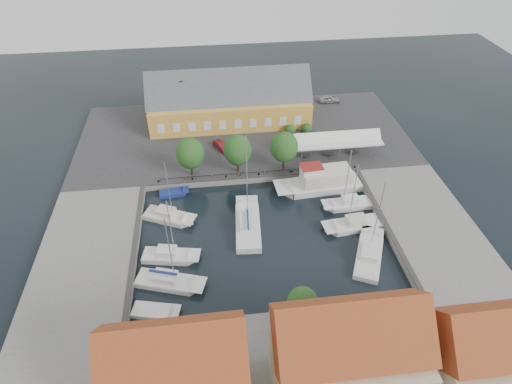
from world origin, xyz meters
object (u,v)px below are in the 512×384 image
Objects in this scene: trawler at (321,182)px; west_boat_d at (169,283)px; east_boat_a at (347,205)px; car_silver at (329,99)px; launch_nw at (173,194)px; tent_canopy at (337,141)px; west_boat_b at (169,217)px; car_red at (221,146)px; launch_sw at (155,312)px; warehouse at (226,103)px; center_sailboat at (248,225)px; east_boat_c at (369,255)px; east_boat_b at (353,226)px; west_boat_c at (170,257)px.

trawler is 1.20× the size of west_boat_d.
east_boat_a is 0.91× the size of west_boat_d.
trawler is at bearing 165.61° from car_silver.
east_boat_a is 27.03m from west_boat_d.
west_boat_d is 16.84m from launch_nw.
west_boat_b is (-26.40, -10.99, -3.42)m from tent_canopy.
west_boat_d is (-7.80, -26.56, -1.34)m from car_red.
warehouse is at bearing 75.01° from launch_sw.
east_boat_c is at bearing -26.57° from center_sailboat.
car_red is at bearing 129.52° from east_boat_b.
center_sailboat is 14.74m from east_boat_a.
car_red is (-18.16, 4.11, -2.07)m from tent_canopy.
east_boat_b reaches higher than launch_sw.
east_boat_a reaches higher than west_boat_c.
car_red is 0.37× the size of east_boat_a.
car_red is 25.77m from east_boat_b.
west_boat_c is at bearing -173.83° from east_boat_b.
center_sailboat reaches higher than trawler.
east_boat_c is at bearing -6.54° from west_boat_c.
west_boat_d is at bearing -164.50° from east_boat_b.
car_red is 31.79m from launch_sw.
east_boat_b is (-0.52, -4.28, -0.00)m from east_boat_a.
tent_canopy is 1.26× the size of west_boat_d.
west_boat_b reaches higher than car_silver.
trawler is (14.16, -10.96, -0.59)m from car_red.
warehouse is 28.16m from center_sailboat.
trawler is 1.35× the size of west_boat_c.
launch_nw is (-24.10, 10.13, -0.17)m from east_boat_b.
west_boat_b is (-30.12, -29.21, -1.44)m from car_silver.
tent_canopy is at bearing 171.20° from car_silver.
west_boat_d reaches higher than west_boat_b.
center_sailboat is at bearing -15.81° from west_boat_b.
east_boat_c is at bearing -32.47° from launch_nw.
west_boat_b is 1.03× the size of west_boat_c.
trawler is at bearing 120.69° from east_boat_a.
trawler is 1.14× the size of east_boat_c.
east_boat_c is at bearing -22.19° from west_boat_b.
warehouse is at bearing 53.82° from car_red.
east_boat_a is 1.82× the size of launch_sw.
west_boat_c is 12.75m from launch_nw.
trawler is 2.40× the size of launch_sw.
east_boat_c reaches higher than east_boat_b.
warehouse is 20.96m from car_silver.
east_boat_c reaches higher than trawler.
launch_sw is at bearing -150.37° from east_boat_a.
launch_nw is at bearing 84.61° from west_boat_b.
warehouse is at bearing 113.41° from east_boat_c.
west_boat_c is (-9.39, -32.22, -4.17)m from warehouse.
west_boat_d is (0.02, -4.09, 0.01)m from west_boat_c.
east_boat_c is at bearing -83.55° from car_red.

